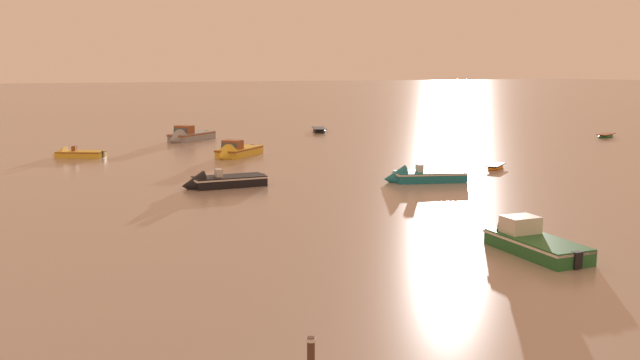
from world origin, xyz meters
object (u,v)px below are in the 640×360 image
(rowboat_moored_0, at_px, (606,136))
(rowboat_moored_1, at_px, (319,130))
(motorboat_moored_7, at_px, (234,153))
(rowboat_moored_2, at_px, (495,167))
(motorboat_moored_8, at_px, (74,155))
(motorboat_moored_10, at_px, (186,138))
(motorboat_moored_4, at_px, (418,178))
(motorboat_moored_1, at_px, (523,242))
(motorboat_moored_2, at_px, (217,183))

(rowboat_moored_0, height_order, rowboat_moored_1, rowboat_moored_1)
(motorboat_moored_7, bearing_deg, rowboat_moored_2, 95.00)
(motorboat_moored_8, bearing_deg, motorboat_moored_10, -113.47)
(rowboat_moored_0, relative_size, rowboat_moored_2, 1.24)
(motorboat_moored_4, xyz_separation_m, rowboat_moored_0, (37.58, 16.70, -0.12))
(motorboat_moored_1, distance_m, motorboat_moored_2, 22.46)
(motorboat_moored_2, height_order, motorboat_moored_7, motorboat_moored_7)
(motorboat_moored_7, height_order, rowboat_moored_0, motorboat_moored_7)
(motorboat_moored_2, relative_size, motorboat_moored_7, 0.96)
(motorboat_moored_2, xyz_separation_m, motorboat_moored_7, (6.31, 14.56, 0.08))
(rowboat_moored_1, bearing_deg, motorboat_moored_8, -47.01)
(motorboat_moored_8, bearing_deg, rowboat_moored_1, -126.96)
(motorboat_moored_8, distance_m, rowboat_moored_0, 58.15)
(motorboat_moored_7, distance_m, motorboat_moored_8, 14.36)
(motorboat_moored_2, relative_size, motorboat_moored_4, 0.95)
(motorboat_moored_1, bearing_deg, motorboat_moored_2, 22.50)
(motorboat_moored_1, xyz_separation_m, rowboat_moored_0, (43.77, 33.92, -0.17))
(motorboat_moored_10, bearing_deg, motorboat_moored_8, -1.94)
(motorboat_moored_4, height_order, rowboat_moored_2, motorboat_moored_4)
(motorboat_moored_8, bearing_deg, motorboat_moored_7, -174.51)
(motorboat_moored_1, bearing_deg, motorboat_moored_10, 5.13)
(motorboat_moored_8, relative_size, rowboat_moored_2, 1.64)
(motorboat_moored_4, xyz_separation_m, rowboat_moored_2, (9.25, 2.67, -0.14))
(motorboat_moored_4, distance_m, rowboat_moored_0, 41.12)
(rowboat_moored_0, bearing_deg, motorboat_moored_10, -43.37)
(motorboat_moored_2, xyz_separation_m, rowboat_moored_1, (24.09, 33.35, -0.07))
(motorboat_moored_1, bearing_deg, motorboat_moored_8, 22.23)
(motorboat_moored_8, bearing_deg, rowboat_moored_0, -157.31)
(motorboat_moored_4, relative_size, motorboat_moored_10, 0.89)
(rowboat_moored_2, xyz_separation_m, motorboat_moored_10, (-16.45, 31.35, 0.26))
(motorboat_moored_4, distance_m, motorboat_moored_10, 34.78)
(motorboat_moored_7, xyz_separation_m, motorboat_moored_10, (-0.18, 15.38, 0.04))
(motorboat_moored_2, height_order, motorboat_moored_8, motorboat_moored_2)
(motorboat_moored_4, height_order, motorboat_moored_10, motorboat_moored_10)
(motorboat_moored_1, bearing_deg, rowboat_moored_2, -33.83)
(motorboat_moored_7, xyz_separation_m, rowboat_moored_2, (16.27, -15.98, -0.22))
(motorboat_moored_8, xyz_separation_m, rowboat_moored_2, (29.26, -22.08, -0.10))
(motorboat_moored_4, relative_size, rowboat_moored_1, 1.27)
(motorboat_moored_4, distance_m, motorboat_moored_7, 19.92)
(motorboat_moored_7, distance_m, motorboat_moored_10, 15.38)
(rowboat_moored_2, relative_size, motorboat_moored_10, 0.44)
(motorboat_moored_4, bearing_deg, motorboat_moored_7, -51.02)
(motorboat_moored_1, relative_size, motorboat_moored_7, 0.97)
(motorboat_moored_2, xyz_separation_m, motorboat_moored_10, (6.12, 29.94, 0.12))
(motorboat_moored_2, bearing_deg, rowboat_moored_1, -123.77)
(motorboat_moored_7, bearing_deg, motorboat_moored_4, 70.09)
(motorboat_moored_4, distance_m, rowboat_moored_2, 9.63)
(rowboat_moored_0, bearing_deg, motorboat_moored_8, -30.18)
(motorboat_moored_1, distance_m, rowboat_moored_0, 55.38)
(motorboat_moored_8, distance_m, rowboat_moored_2, 36.66)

